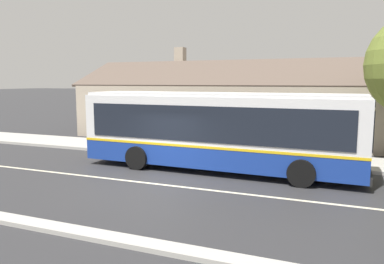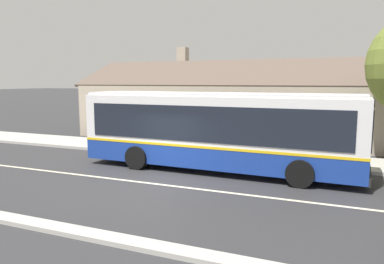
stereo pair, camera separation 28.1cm
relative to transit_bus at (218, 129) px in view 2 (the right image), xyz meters
The scene contains 8 objects.
ground_plane 3.77m from the transit_bus, 119.88° to the right, with size 300.00×300.00×0.00m, color #2D2D30.
sidewalk_far 3.89m from the transit_bus, 118.28° to the left, with size 60.00×3.00×0.15m, color #ADAAA3.
curb_near 8.01m from the transit_bus, 102.29° to the right, with size 60.00×0.50×0.12m, color #ADAAA3.
lane_divider_stripe 3.77m from the transit_bus, 119.88° to the right, with size 60.00×0.16×0.01m, color beige.
community_building 10.24m from the transit_bus, 89.66° to the left, with size 24.85×8.73×6.19m.
transit_bus is the anchor object (origin of this frame).
bench_by_building 6.37m from the transit_bus, 157.92° to the left, with size 1.74×0.51×0.94m.
bench_down_street 3.40m from the transit_bus, 112.85° to the left, with size 1.84×0.51×0.94m.
Camera 2 is at (6.69, -11.67, 3.71)m, focal length 35.00 mm.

